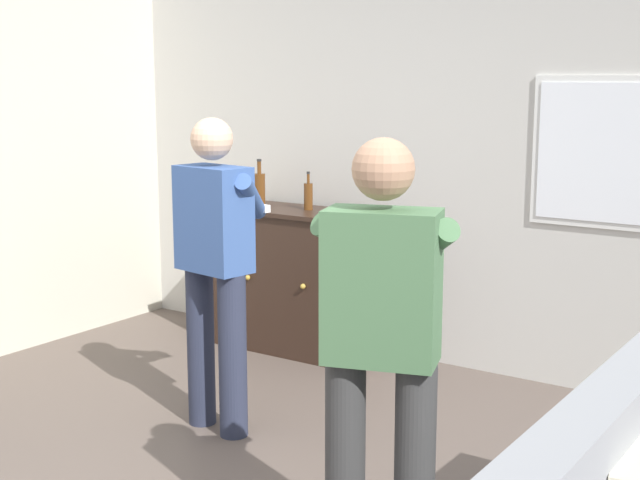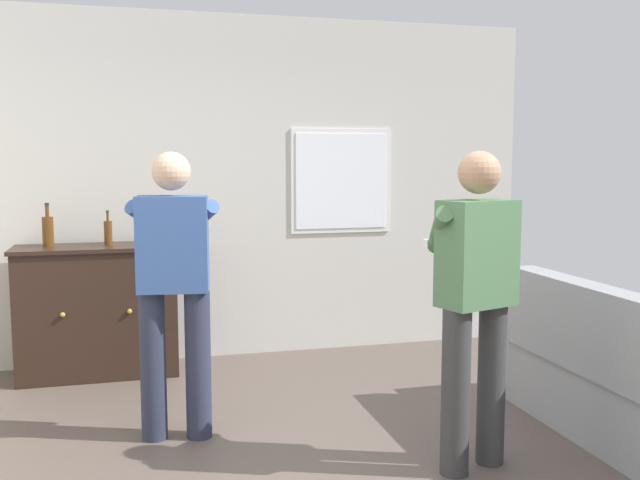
# 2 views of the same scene
# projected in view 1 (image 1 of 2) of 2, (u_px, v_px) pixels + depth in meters

# --- Properties ---
(wall_back_with_window) EXTENTS (5.20, 0.15, 2.80)m
(wall_back_with_window) POSITION_uv_depth(u_px,v_px,m) (459.00, 153.00, 5.72)
(wall_back_with_window) COLOR beige
(wall_back_with_window) RESTS_ON ground
(sideboard_cabinet) EXTENTS (1.20, 0.49, 0.99)m
(sideboard_cabinet) POSITION_uv_depth(u_px,v_px,m) (295.00, 280.00, 6.16)
(sideboard_cabinet) COLOR black
(sideboard_cabinet) RESTS_ON ground
(bottle_wine_green) EXTENTS (0.08, 0.08, 0.32)m
(bottle_wine_green) POSITION_uv_depth(u_px,v_px,m) (259.00, 188.00, 6.27)
(bottle_wine_green) COLOR #593314
(bottle_wine_green) RESTS_ON sideboard_cabinet
(bottle_liquor_amber) EXTENTS (0.06, 0.06, 0.26)m
(bottle_liquor_amber) POSITION_uv_depth(u_px,v_px,m) (308.00, 196.00, 6.03)
(bottle_liquor_amber) COLOR #593314
(bottle_liquor_amber) RESTS_ON sideboard_cabinet
(person_standing_left) EXTENTS (0.55, 0.50, 1.68)m
(person_standing_left) POSITION_uv_depth(u_px,v_px,m) (216.00, 260.00, 4.68)
(person_standing_left) COLOR #282D42
(person_standing_left) RESTS_ON ground
(person_standing_right) EXTENTS (0.53, 0.52, 1.68)m
(person_standing_right) POSITION_uv_depth(u_px,v_px,m) (382.00, 345.00, 3.18)
(person_standing_right) COLOR #383838
(person_standing_right) RESTS_ON ground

